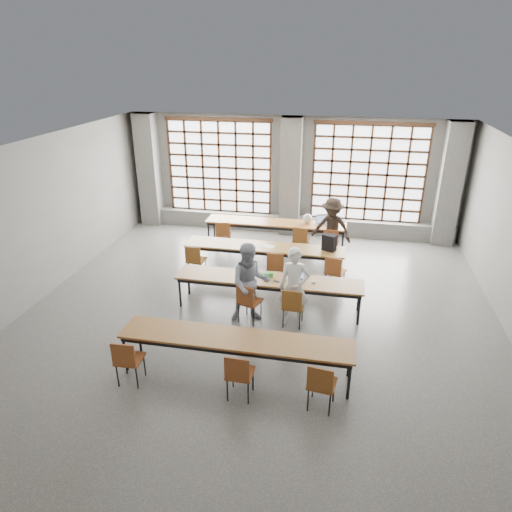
{
  "coord_description": "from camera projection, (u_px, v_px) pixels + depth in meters",
  "views": [
    {
      "loc": [
        1.57,
        -8.11,
        5.13
      ],
      "look_at": [
        -0.11,
        0.4,
        1.27
      ],
      "focal_mm": 32.0,
      "sensor_mm": 36.0,
      "label": 1
    }
  ],
  "objects": [
    {
      "name": "backpack",
      "position": [
        329.0,
        243.0,
        11.06
      ],
      "size": [
        0.37,
        0.31,
        0.4
      ],
      "primitive_type": "cube",
      "rotation": [
        0.0,
        0.0,
        -0.4
      ],
      "color": "black",
      "rests_on": "desk_row_b"
    },
    {
      "name": "chair_front_left",
      "position": [
        248.0,
        299.0,
        9.31
      ],
      "size": [
        0.53,
        0.53,
        0.88
      ],
      "color": "maroon",
      "rests_on": "floor"
    },
    {
      "name": "green_box",
      "position": [
        267.0,
        275.0,
        9.8
      ],
      "size": [
        0.26,
        0.18,
        0.09
      ],
      "primitive_type": "cube",
      "rotation": [
        0.0,
        0.0,
        0.42
      ],
      "color": "#30892D",
      "rests_on": "desk_row_c"
    },
    {
      "name": "chair_near_mid",
      "position": [
        239.0,
        372.0,
        7.19
      ],
      "size": [
        0.43,
        0.43,
        0.88
      ],
      "color": "brown",
      "rests_on": "floor"
    },
    {
      "name": "paper_sheet_c",
      "position": [
        268.0,
        246.0,
        11.37
      ],
      "size": [
        0.33,
        0.27,
        0.0
      ],
      "primitive_type": "cube",
      "rotation": [
        0.0,
        0.0,
        -0.21
      ],
      "color": "silver",
      "rests_on": "desk_row_b"
    },
    {
      "name": "plastic_bag",
      "position": [
        308.0,
        219.0,
        12.83
      ],
      "size": [
        0.29,
        0.24,
        0.29
      ],
      "primitive_type": "ellipsoid",
      "rotation": [
        0.0,
        0.0,
        0.14
      ],
      "color": "silver",
      "rests_on": "desk_row_a"
    },
    {
      "name": "wall_back",
      "position": [
        292.0,
        175.0,
        13.85
      ],
      "size": [
        10.0,
        0.0,
        10.0
      ],
      "primitive_type": "plane",
      "rotation": [
        1.57,
        0.0,
        0.0
      ],
      "color": "#5E5E5C",
      "rests_on": "floor"
    },
    {
      "name": "laptop_front",
      "position": [
        296.0,
        276.0,
        9.7
      ],
      "size": [
        0.44,
        0.4,
        0.26
      ],
      "color": "#ABABAF",
      "rests_on": "desk_row_c"
    },
    {
      "name": "window_left",
      "position": [
        220.0,
        167.0,
        14.12
      ],
      "size": [
        3.32,
        0.12,
        3.0
      ],
      "color": "white",
      "rests_on": "wall_back"
    },
    {
      "name": "sill_ledge",
      "position": [
        290.0,
        224.0,
        14.28
      ],
      "size": [
        9.8,
        0.35,
        0.5
      ],
      "primitive_type": "cube",
      "color": "#595957",
      "rests_on": "floor"
    },
    {
      "name": "red_pouch",
      "position": [
        129.0,
        357.0,
        7.61
      ],
      "size": [
        0.21,
        0.1,
        0.06
      ],
      "primitive_type": "cube",
      "rotation": [
        0.0,
        0.0,
        -0.08
      ],
      "color": "#A02213",
      "rests_on": "chair_near_left"
    },
    {
      "name": "laptop_back",
      "position": [
        323.0,
        222.0,
        12.84
      ],
      "size": [
        0.45,
        0.42,
        0.26
      ],
      "color": "#AEAEB3",
      "rests_on": "desk_row_a"
    },
    {
      "name": "chair_mid_centre",
      "position": [
        276.0,
        265.0,
        10.83
      ],
      "size": [
        0.42,
        0.43,
        0.88
      ],
      "color": "brown",
      "rests_on": "floor"
    },
    {
      "name": "desk_row_b",
      "position": [
        264.0,
        248.0,
        11.41
      ],
      "size": [
        4.0,
        0.7,
        0.73
      ],
      "color": "brown",
      "rests_on": "floor"
    },
    {
      "name": "paper_sheet_b",
      "position": [
        252.0,
        246.0,
        11.39
      ],
      "size": [
        0.35,
        0.29,
        0.0
      ],
      "primitive_type": "cube",
      "rotation": [
        0.0,
        0.0,
        -0.3
      ],
      "color": "white",
      "rests_on": "desk_row_b"
    },
    {
      "name": "student_female",
      "position": [
        250.0,
        283.0,
        9.29
      ],
      "size": [
        0.98,
        0.86,
        1.7
      ],
      "primitive_type": "imported",
      "rotation": [
        0.0,
        0.0,
        0.3
      ],
      "color": "#19284B",
      "rests_on": "floor"
    },
    {
      "name": "desk_row_a",
      "position": [
        276.0,
        224.0,
        13.03
      ],
      "size": [
        4.0,
        0.7,
        0.73
      ],
      "color": "brown",
      "rests_on": "floor"
    },
    {
      "name": "column_mid",
      "position": [
        291.0,
        177.0,
        13.6
      ],
      "size": [
        0.6,
        0.55,
        3.5
      ],
      "primitive_type": "cube",
      "color": "#595957",
      "rests_on": "floor"
    },
    {
      "name": "desk_row_d",
      "position": [
        236.0,
        341.0,
        7.73
      ],
      "size": [
        4.0,
        0.7,
        0.73
      ],
      "color": "brown",
      "rests_on": "floor"
    },
    {
      "name": "desk_row_c",
      "position": [
        269.0,
        281.0,
        9.76
      ],
      "size": [
        4.0,
        0.7,
        0.73
      ],
      "color": "brown",
      "rests_on": "floor"
    },
    {
      "name": "phone",
      "position": [
        276.0,
        281.0,
        9.61
      ],
      "size": [
        0.14,
        0.11,
        0.01
      ],
      "primitive_type": "cube",
      "rotation": [
        0.0,
        0.0,
        -0.4
      ],
      "color": "black",
      "rests_on": "desk_row_c"
    },
    {
      "name": "student_male",
      "position": [
        294.0,
        287.0,
        9.13
      ],
      "size": [
        0.63,
        0.43,
        1.68
      ],
      "primitive_type": "imported",
      "rotation": [
        0.0,
        0.0,
        0.05
      ],
      "color": "white",
      "rests_on": "floor"
    },
    {
      "name": "chair_mid_left",
      "position": [
        195.0,
        258.0,
        11.18
      ],
      "size": [
        0.46,
        0.46,
        0.88
      ],
      "color": "brown",
      "rests_on": "floor"
    },
    {
      "name": "chair_mid_right",
      "position": [
        334.0,
        270.0,
        10.59
      ],
      "size": [
        0.53,
        0.53,
        0.88
      ],
      "color": "brown",
      "rests_on": "floor"
    },
    {
      "name": "column_left",
      "position": [
        149.0,
        170.0,
        14.39
      ],
      "size": [
        0.6,
        0.55,
        3.5
      ],
      "primitive_type": "cube",
      "color": "#595957",
      "rests_on": "floor"
    },
    {
      "name": "chair_back_right",
      "position": [
        331.0,
        240.0,
        12.24
      ],
      "size": [
        0.43,
        0.43,
        0.88
      ],
      "color": "brown",
      "rests_on": "floor"
    },
    {
      "name": "column_right",
      "position": [
        450.0,
        185.0,
        12.8
      ],
      "size": [
        0.6,
        0.55,
        3.5
      ],
      "primitive_type": "cube",
      "color": "#595957",
      "rests_on": "floor"
    },
    {
      "name": "chair_back_left",
      "position": [
        223.0,
        233.0,
        12.77
      ],
      "size": [
        0.49,
        0.49,
        0.88
      ],
      "color": "brown",
      "rests_on": "floor"
    },
    {
      "name": "chair_back_mid",
      "position": [
        301.0,
        238.0,
        12.38
      ],
      "size": [
        0.46,
        0.46,
        0.88
      ],
      "color": "brown",
      "rests_on": "floor"
    },
    {
      "name": "wall_left",
      "position": [
        30.0,
        225.0,
        9.8
      ],
      "size": [
        0.0,
        11.0,
        11.0
      ],
      "primitive_type": "plane",
      "rotation": [
        1.57,
        0.0,
        1.57
      ],
      "color": "#5E5E5C",
      "rests_on": "floor"
    },
    {
      "name": "paper_sheet_a",
      "position": [
        241.0,
        243.0,
        11.53
      ],
      "size": [
        0.32,
        0.24,
        0.0
      ],
      "primitive_type": "cube",
      "rotation": [
        0.0,
        0.0,
        0.12
      ],
      "color": "white",
      "rests_on": "desk_row_b"
    },
    {
      "name": "window_right",
      "position": [
        368.0,
        174.0,
        13.32
      ],
      "size": [
        3.32,
        0.12,
        3.0
      ],
      "color": "white",
      "rests_on": "wall_back"
    },
    {
      "name": "chair_near_right",
      "position": [
        321.0,
        382.0,
        6.96
      ],
      "size": [
        0.47,
        0.48,
        0.88
      ],
      "color": "brown",
      "rests_on": "floor"
    },
    {
      "name": "ceiling",
      "position": [
        258.0,
        152.0,
        8.21
      ],
      "size": [
        11.0,
        11.0,
        0.0
      ],
      "primitive_type": "plane",
      "rotation": [
        3.14,
        0.0,
        0.0
      ],
      "color": "silver",
      "rests_on": "floor"
    },
    {
      "name": "mouse",
      "position": [
        313.0,
        282.0,
        9.54
      ],
      "size": [
        0.11,
        0.09,
        0.04
      ],
      "primitive_type": "ellipsoid",
      "rotation": [
        0.0,
        0.0,
        0.32
      ],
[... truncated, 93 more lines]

